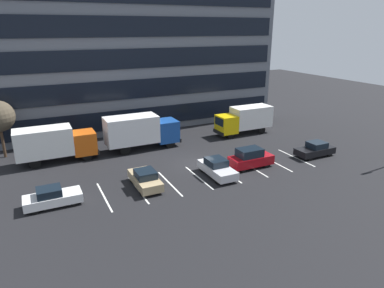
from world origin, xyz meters
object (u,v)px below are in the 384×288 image
at_px(sedan_silver, 217,168).
at_px(sedan_white, 52,197).
at_px(sedan_black, 315,150).
at_px(box_truck_blue, 141,130).
at_px(suv_maroon, 251,158).
at_px(box_truck_orange, 55,143).
at_px(sedan_tan, 145,179).
at_px(box_truck_yellow, 245,119).

xyz_separation_m(sedan_silver, sedan_white, (-13.81, 0.58, -0.04)).
bearing_deg(sedan_black, sedan_silver, 179.52).
relative_size(box_truck_blue, suv_maroon, 1.92).
distance_m(box_truck_orange, suv_maroon, 19.12).
relative_size(box_truck_orange, sedan_tan, 1.78).
relative_size(box_truck_orange, suv_maroon, 1.81).
bearing_deg(sedan_black, box_truck_yellow, 101.59).
bearing_deg(sedan_tan, box_truck_blue, 73.74).
height_order(sedan_white, sedan_tan, sedan_tan).
xyz_separation_m(box_truck_orange, sedan_silver, (12.61, -9.99, -1.25)).
bearing_deg(sedan_silver, box_truck_blue, 110.84).
relative_size(sedan_white, sedan_tan, 0.96).
bearing_deg(suv_maroon, box_truck_orange, 149.66).
bearing_deg(sedan_white, box_truck_yellow, 21.51).
height_order(box_truck_orange, sedan_tan, box_truck_orange).
xyz_separation_m(box_truck_blue, sedan_tan, (-2.73, -9.36, -1.38)).
height_order(sedan_silver, sedan_black, sedan_silver).
relative_size(sedan_silver, sedan_black, 1.05).
relative_size(sedan_tan, suv_maroon, 1.01).
relative_size(box_truck_blue, sedan_tan, 1.89).
xyz_separation_m(sedan_silver, sedan_tan, (-6.54, 0.64, -0.02)).
relative_size(box_truck_blue, sedan_silver, 1.84).
relative_size(sedan_black, suv_maroon, 0.99).
bearing_deg(box_truck_blue, sedan_tan, -106.26).
relative_size(sedan_silver, sedan_white, 1.06).
bearing_deg(box_truck_orange, box_truck_yellow, -0.44).
height_order(box_truck_blue, sedan_tan, box_truck_blue).
bearing_deg(box_truck_blue, box_truck_orange, -179.92).
distance_m(box_truck_yellow, suv_maroon, 11.13).
distance_m(box_truck_yellow, sedan_tan, 18.62).
relative_size(box_truck_orange, sedan_silver, 1.74).
height_order(box_truck_yellow, box_truck_blue, box_truck_blue).
height_order(sedan_white, suv_maroon, suv_maroon).
xyz_separation_m(sedan_white, sedan_tan, (7.27, 0.06, 0.03)).
distance_m(box_truck_orange, sedan_tan, 11.21).
height_order(sedan_silver, sedan_tan, sedan_silver).
height_order(box_truck_orange, sedan_black, box_truck_orange).
relative_size(box_truck_blue, sedan_black, 1.93).
bearing_deg(box_truck_yellow, box_truck_orange, 179.56).
distance_m(box_truck_yellow, sedan_silver, 13.80).
distance_m(box_truck_yellow, box_truck_blue, 13.43).
relative_size(box_truck_yellow, sedan_black, 1.74).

